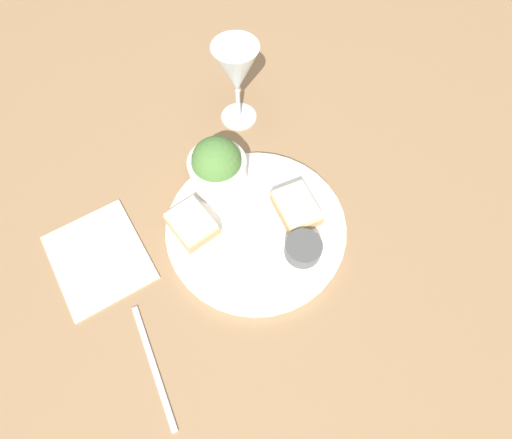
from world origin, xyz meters
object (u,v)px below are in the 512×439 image
object	(u,v)px
salad_bowl	(217,166)
cheese_toast_near	(296,207)
cheese_toast_far	(192,224)
fork	(153,365)
wine_glass	(236,72)
sauce_ramekin	(303,248)
napkin	(99,257)

from	to	relation	value
salad_bowl	cheese_toast_near	size ratio (longest dim) A/B	1.05
cheese_toast_near	cheese_toast_far	xyz separation A→B (m)	(0.00, -0.16, -0.00)
fork	wine_glass	bearing A→B (deg)	156.53
salad_bowl	sauce_ramekin	xyz separation A→B (m)	(0.15, 0.11, -0.03)
sauce_ramekin	wine_glass	bearing A→B (deg)	-169.82
wine_glass	napkin	bearing A→B (deg)	-46.39
cheese_toast_near	wine_glass	size ratio (longest dim) A/B	0.56
cheese_toast_far	fork	world-z (taller)	cheese_toast_far
sauce_ramekin	wine_glass	xyz separation A→B (m)	(-0.29, -0.05, 0.08)
cheese_toast_near	fork	bearing A→B (deg)	-51.00
cheese_toast_near	napkin	distance (m)	0.32
cheese_toast_near	cheese_toast_far	bearing A→B (deg)	-89.82
cheese_toast_far	wine_glass	world-z (taller)	wine_glass
cheese_toast_far	napkin	size ratio (longest dim) A/B	0.46
sauce_ramekin	cheese_toast_far	xyz separation A→B (m)	(-0.07, -0.16, -0.00)
cheese_toast_far	fork	size ratio (longest dim) A/B	0.53
sauce_ramekin	fork	bearing A→B (deg)	-62.24
cheese_toast_near	napkin	xyz separation A→B (m)	(0.02, -0.31, -0.02)
cheese_toast_far	salad_bowl	bearing A→B (deg)	146.93
cheese_toast_near	wine_glass	xyz separation A→B (m)	(-0.22, -0.06, 0.08)
wine_glass	napkin	size ratio (longest dim) A/B	0.79
salad_bowl	napkin	world-z (taller)	salad_bowl
napkin	salad_bowl	bearing A→B (deg)	116.43
sauce_ramekin	fork	world-z (taller)	sauce_ramekin
salad_bowl	sauce_ramekin	distance (m)	0.19
wine_glass	fork	distance (m)	0.47
salad_bowl	wine_glass	distance (m)	0.16
wine_glass	napkin	world-z (taller)	wine_glass
sauce_ramekin	napkin	size ratio (longest dim) A/B	0.28
sauce_ramekin	cheese_toast_near	xyz separation A→B (m)	(-0.07, 0.01, -0.00)
cheese_toast_near	wine_glass	bearing A→B (deg)	-165.39
sauce_ramekin	fork	size ratio (longest dim) A/B	0.32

